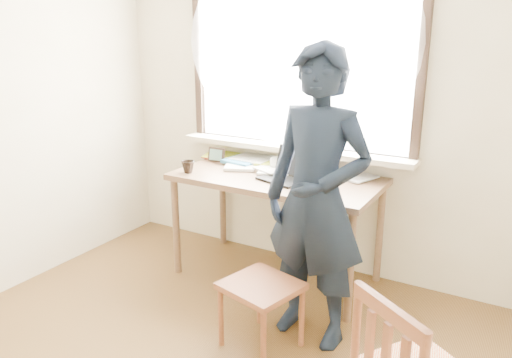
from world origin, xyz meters
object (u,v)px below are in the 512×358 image
Objects in this scene: desk at (277,187)px; laptop at (287,172)px; person at (317,199)px; mug_white at (278,164)px; work_chair at (261,293)px; mug_dark at (188,167)px.

laptop is (0.10, -0.04, 0.13)m from desk.
person is (0.44, -0.51, 0.03)m from laptop.
person reaches higher than mug_white.
mug_white is 1.13m from work_chair.
laptop is 0.22× the size of person.
mug_dark is (-0.60, -0.24, 0.13)m from desk.
mug_dark is (-0.70, -0.20, -0.01)m from laptop.
laptop is at bearing 16.17° from mug_dark.
person is (1.14, -0.30, 0.04)m from mug_dark.
laptop reaches higher than work_chair.
work_chair is 0.27× the size of person.
desk is 0.94m from work_chair.
work_chair is (0.23, -0.77, -0.49)m from laptop.
desk is 0.78m from person.
person reaches higher than work_chair.
mug_dark is 0.06× the size of person.
desk is at bearing 21.72° from mug_dark.
person reaches higher than desk.
mug_white is at bearing 35.17° from mug_dark.
person is (0.21, 0.26, 0.53)m from work_chair.
laptop is 0.79× the size of work_chair.
laptop is at bearing -19.37° from desk.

